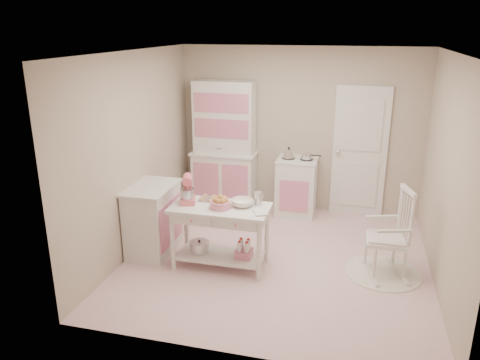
{
  "coord_description": "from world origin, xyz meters",
  "views": [
    {
      "loc": [
        0.88,
        -5.37,
        2.9
      ],
      "look_at": [
        -0.53,
        0.18,
        0.99
      ],
      "focal_mm": 35.0,
      "sensor_mm": 36.0,
      "label": 1
    }
  ],
  "objects_px": {
    "stove": "(296,187)",
    "base_cabinet": "(153,219)",
    "stand_mixer": "(188,190)",
    "work_table": "(220,237)",
    "bread_basket": "(220,205)",
    "rocking_chair": "(387,232)",
    "hutch": "(224,146)"
  },
  "relations": [
    {
      "from": "stand_mixer",
      "to": "work_table",
      "type": "bearing_deg",
      "value": -20.37
    },
    {
      "from": "hutch",
      "to": "stove",
      "type": "bearing_deg",
      "value": -2.39
    },
    {
      "from": "stove",
      "to": "stand_mixer",
      "type": "relative_size",
      "value": 2.71
    },
    {
      "from": "hutch",
      "to": "base_cabinet",
      "type": "xyz_separation_m",
      "value": [
        -0.45,
        -1.82,
        -0.58
      ]
    },
    {
      "from": "stove",
      "to": "rocking_chair",
      "type": "xyz_separation_m",
      "value": [
        1.3,
        -1.63,
        0.09
      ]
    },
    {
      "from": "stove",
      "to": "work_table",
      "type": "height_order",
      "value": "stove"
    },
    {
      "from": "base_cabinet",
      "to": "bread_basket",
      "type": "height_order",
      "value": "base_cabinet"
    },
    {
      "from": "hutch",
      "to": "base_cabinet",
      "type": "bearing_deg",
      "value": -103.97
    },
    {
      "from": "hutch",
      "to": "work_table",
      "type": "distance_m",
      "value": 2.15
    },
    {
      "from": "rocking_chair",
      "to": "bread_basket",
      "type": "distance_m",
      "value": 2.02
    },
    {
      "from": "stove",
      "to": "base_cabinet",
      "type": "bearing_deg",
      "value": -133.04
    },
    {
      "from": "hutch",
      "to": "base_cabinet",
      "type": "relative_size",
      "value": 2.26
    },
    {
      "from": "work_table",
      "to": "hutch",
      "type": "bearing_deg",
      "value": 104.74
    },
    {
      "from": "base_cabinet",
      "to": "stand_mixer",
      "type": "xyz_separation_m",
      "value": [
        0.55,
        -0.14,
        0.51
      ]
    },
    {
      "from": "stove",
      "to": "work_table",
      "type": "bearing_deg",
      "value": -109.38
    },
    {
      "from": "hutch",
      "to": "stove",
      "type": "xyz_separation_m",
      "value": [
        1.2,
        -0.05,
        -0.58
      ]
    },
    {
      "from": "stand_mixer",
      "to": "bread_basket",
      "type": "bearing_deg",
      "value": -26.69
    },
    {
      "from": "stove",
      "to": "stand_mixer",
      "type": "distance_m",
      "value": 2.26
    },
    {
      "from": "bread_basket",
      "to": "hutch",
      "type": "bearing_deg",
      "value": 104.92
    },
    {
      "from": "stove",
      "to": "bread_basket",
      "type": "xyz_separation_m",
      "value": [
        -0.66,
        -1.98,
        0.39
      ]
    },
    {
      "from": "work_table",
      "to": "stand_mixer",
      "type": "xyz_separation_m",
      "value": [
        -0.42,
        0.02,
        0.57
      ]
    },
    {
      "from": "stove",
      "to": "bread_basket",
      "type": "distance_m",
      "value": 2.12
    },
    {
      "from": "rocking_chair",
      "to": "hutch",
      "type": "bearing_deg",
      "value": 128.81
    },
    {
      "from": "stove",
      "to": "work_table",
      "type": "xyz_separation_m",
      "value": [
        -0.68,
        -1.93,
        -0.06
      ]
    },
    {
      "from": "hutch",
      "to": "base_cabinet",
      "type": "distance_m",
      "value": 1.96
    },
    {
      "from": "base_cabinet",
      "to": "work_table",
      "type": "distance_m",
      "value": 0.99
    },
    {
      "from": "base_cabinet",
      "to": "work_table",
      "type": "height_order",
      "value": "base_cabinet"
    },
    {
      "from": "stand_mixer",
      "to": "bread_basket",
      "type": "xyz_separation_m",
      "value": [
        0.44,
        -0.07,
        -0.12
      ]
    },
    {
      "from": "stove",
      "to": "base_cabinet",
      "type": "height_order",
      "value": "same"
    },
    {
      "from": "hutch",
      "to": "stove",
      "type": "distance_m",
      "value": 1.33
    },
    {
      "from": "base_cabinet",
      "to": "stand_mixer",
      "type": "bearing_deg",
      "value": -14.23
    },
    {
      "from": "hutch",
      "to": "stand_mixer",
      "type": "height_order",
      "value": "hutch"
    }
  ]
}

